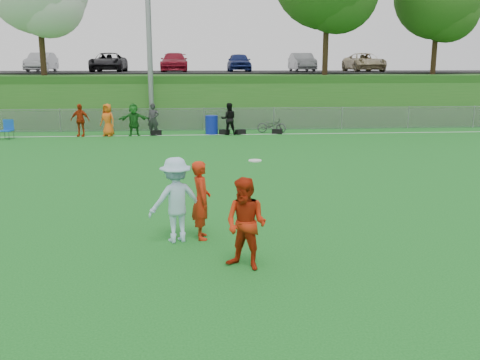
{
  "coord_description": "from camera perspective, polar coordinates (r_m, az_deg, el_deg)",
  "views": [
    {
      "loc": [
        -0.59,
        -10.48,
        3.76
      ],
      "look_at": [
        0.36,
        0.5,
        1.35
      ],
      "focal_mm": 40.0,
      "sensor_mm": 36.0,
      "label": 1
    }
  ],
  "objects": [
    {
      "name": "ground",
      "position": [
        11.15,
        -1.63,
        -7.36
      ],
      "size": [
        120.0,
        120.0,
        0.0
      ],
      "primitive_type": "plane",
      "color": "#145F1A",
      "rests_on": "ground"
    },
    {
      "name": "player_blue",
      "position": [
        11.44,
        -6.85,
        -2.12
      ],
      "size": [
        1.34,
        1.04,
        1.83
      ],
      "primitive_type": "imported",
      "rotation": [
        0.0,
        0.0,
        3.48
      ],
      "color": "#ACD2EE",
      "rests_on": "ground"
    },
    {
      "name": "recycling_bin",
      "position": [
        28.97,
        -3.05,
        5.89
      ],
      "size": [
        0.83,
        0.83,
        1.0
      ],
      "primitive_type": "cylinder",
      "rotation": [
        0.0,
        0.0,
        0.29
      ],
      "color": "#0E1F9C",
      "rests_on": "ground"
    },
    {
      "name": "light_pole",
      "position": [
        31.51,
        -9.77,
        17.56
      ],
      "size": [
        1.2,
        0.4,
        12.15
      ],
      "color": "gray",
      "rests_on": "ground"
    },
    {
      "name": "spectator_row",
      "position": [
        28.75,
        -10.31,
        6.35
      ],
      "size": [
        8.71,
        0.85,
        1.69
      ],
      "color": "#A92C0B",
      "rests_on": "ground"
    },
    {
      "name": "sideline_far",
      "position": [
        28.73,
        -3.74,
        4.83
      ],
      "size": [
        60.0,
        0.1,
        0.01
      ],
      "primitive_type": "cube",
      "color": "white",
      "rests_on": "ground"
    },
    {
      "name": "bicycle",
      "position": [
        29.51,
        3.39,
        5.85
      ],
      "size": [
        1.69,
        1.01,
        0.84
      ],
      "primitive_type": "imported",
      "rotation": [
        0.0,
        0.0,
        1.26
      ],
      "color": "#333336",
      "rests_on": "ground"
    },
    {
      "name": "player_red_center",
      "position": [
        9.87,
        0.64,
        -4.71
      ],
      "size": [
        1.06,
        1.01,
        1.73
      ],
      "primitive_type": "imported",
      "rotation": [
        0.0,
        0.0,
        -0.6
      ],
      "color": "red",
      "rests_on": "ground"
    },
    {
      "name": "berm",
      "position": [
        41.54,
        -4.18,
        9.22
      ],
      "size": [
        120.0,
        18.0,
        3.0
      ],
      "primitive_type": "cube",
      "color": "#1E5A19",
      "rests_on": "ground"
    },
    {
      "name": "player_red_left",
      "position": [
        11.6,
        -4.16,
        -2.15
      ],
      "size": [
        0.47,
        0.66,
        1.72
      ],
      "primitive_type": "imported",
      "rotation": [
        0.0,
        0.0,
        1.66
      ],
      "color": "red",
      "rests_on": "ground"
    },
    {
      "name": "fence",
      "position": [
        30.64,
        -3.85,
        6.51
      ],
      "size": [
        58.0,
        0.06,
        1.3
      ],
      "color": "gray",
      "rests_on": "ground"
    },
    {
      "name": "gear_bags",
      "position": [
        28.85,
        -1.63,
        5.13
      ],
      "size": [
        7.14,
        0.53,
        0.26
      ],
      "color": "black",
      "rests_on": "ground"
    },
    {
      "name": "car_row",
      "position": [
        42.48,
        -5.87,
        12.39
      ],
      "size": [
        32.04,
        5.18,
        1.44
      ],
      "color": "silver",
      "rests_on": "parking_lot"
    },
    {
      "name": "frisbee",
      "position": [
        12.43,
        1.61,
        2.09
      ],
      "size": [
        0.31,
        0.31,
        0.03
      ],
      "color": "silver",
      "rests_on": "ground"
    },
    {
      "name": "parking_lot",
      "position": [
        43.49,
        -4.26,
        11.4
      ],
      "size": [
        120.0,
        12.0,
        0.1
      ],
      "primitive_type": "cube",
      "color": "black",
      "rests_on": "berm"
    },
    {
      "name": "camp_chair",
      "position": [
        29.46,
        -23.61,
        4.57
      ],
      "size": [
        0.63,
        0.64,
        0.98
      ],
      "rotation": [
        0.0,
        0.0,
        -0.18
      ],
      "color": "#104BB3",
      "rests_on": "ground"
    }
  ]
}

